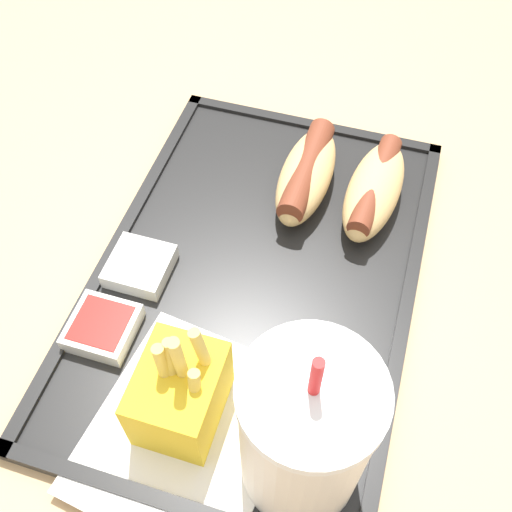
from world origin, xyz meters
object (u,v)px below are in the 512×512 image
object	(u,v)px
soda_cup	(305,434)
sauce_cup_mayo	(140,266)
sauce_cup_ketchup	(102,327)
hot_dog_near	(306,174)
fries_carton	(181,393)
hot_dog_far	(374,189)

from	to	relation	value
soda_cup	sauce_cup_mayo	distance (m)	0.24
sauce_cup_mayo	sauce_cup_ketchup	distance (m)	0.07
hot_dog_near	sauce_cup_ketchup	bearing A→B (deg)	-30.75
fries_carton	sauce_cup_mayo	world-z (taller)	fries_carton
hot_dog_near	hot_dog_far	bearing A→B (deg)	90.00
fries_carton	sauce_cup_mayo	xyz separation A→B (m)	(-0.11, -0.09, -0.03)
hot_dog_near	sauce_cup_ketchup	world-z (taller)	hot_dog_near
hot_dog_near	sauce_cup_mayo	world-z (taller)	hot_dog_near
soda_cup	hot_dog_near	world-z (taller)	soda_cup
soda_cup	sauce_cup_mayo	xyz separation A→B (m)	(-0.13, -0.19, -0.06)
sauce_cup_mayo	hot_dog_near	bearing A→B (deg)	139.82
soda_cup	sauce_cup_ketchup	size ratio (longest dim) A/B	3.32
hot_dog_near	fries_carton	size ratio (longest dim) A/B	1.13
soda_cup	sauce_cup_ketchup	bearing A→B (deg)	-108.23
hot_dog_near	fries_carton	bearing A→B (deg)	-7.36
fries_carton	sauce_cup_mayo	size ratio (longest dim) A/B	2.17
hot_dog_far	fries_carton	distance (m)	0.28
fries_carton	sauce_cup_ketchup	bearing A→B (deg)	-116.62
soda_cup	sauce_cup_ketchup	distance (m)	0.21
soda_cup	hot_dog_far	distance (m)	0.28
soda_cup	hot_dog_far	bearing A→B (deg)	179.14
hot_dog_far	sauce_cup_mayo	xyz separation A→B (m)	(0.14, -0.19, -0.01)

